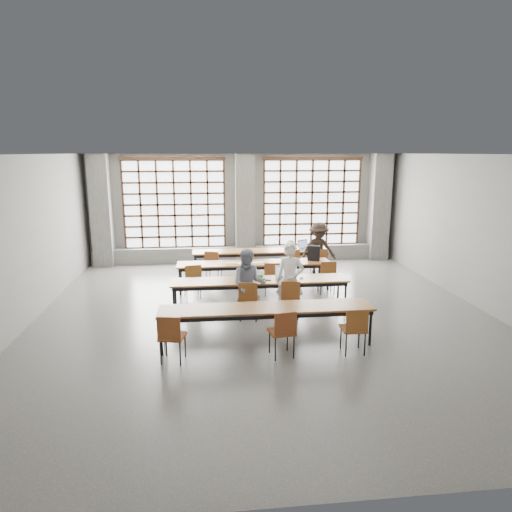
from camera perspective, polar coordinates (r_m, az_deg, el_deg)
The scene contains 41 objects.
floor at distance 10.14m, azimuth 1.22°, elevation -7.61°, with size 11.00×11.00×0.00m, color #52524F.
ceiling at distance 9.50m, azimuth 1.33°, elevation 12.59°, with size 11.00×11.00×0.00m, color silver.
wall_back at distance 15.07m, azimuth -1.50°, elevation 6.02°, with size 10.00×10.00×0.00m, color slate.
wall_front at distance 4.48m, azimuth 10.76°, elevation -10.96°, with size 10.00×10.00×0.00m, color slate.
wall_left at distance 10.28m, azimuth -27.55°, elevation 1.34°, with size 11.00×11.00×0.00m, color slate.
wall_right at distance 11.45m, azimuth 26.96°, elevation 2.44°, with size 11.00×11.00×0.00m, color slate.
column_left at distance 15.09m, azimuth -18.77°, elevation 5.35°, with size 0.60×0.55×3.50m, color #50504E.
column_mid at distance 14.79m, azimuth -1.41°, elevation 5.89°, with size 0.60×0.55×3.50m, color #50504E.
column_right at distance 15.83m, azimuth 15.13°, elevation 5.91°, with size 0.60×0.55×3.50m, color #50504E.
window_left at distance 14.96m, azimuth -10.16°, elevation 6.35°, with size 3.32×0.12×3.00m.
window_right at distance 15.33m, azimuth 6.98°, elevation 6.61°, with size 3.32×0.12×3.00m.
sill_ledge at distance 15.13m, azimuth -1.41°, elevation 0.28°, with size 9.80×0.35×0.50m, color #50504E.
desk_row_a at distance 13.41m, azimuth 0.62°, elevation 0.47°, with size 4.00×0.70×0.73m.
desk_row_b at distance 11.94m, azimuth -0.24°, elevation -1.10°, with size 4.00×0.70×0.73m.
desk_row_c at distance 10.34m, azimuth 0.49°, elevation -3.30°, with size 4.00×0.70×0.73m.
desk_row_d at distance 8.56m, azimuth 1.31°, elevation -6.80°, with size 4.00×0.70×0.73m.
chair_back_left at distance 12.74m, azimuth -5.41°, elevation -0.85°, with size 0.53×0.53×0.88m.
chair_back_mid at distance 12.96m, azimuth 4.48°, elevation -0.60°, with size 0.44×0.44×0.88m.
chair_back_right at distance 13.13m, azimuth 7.91°, elevation -0.51°, with size 0.43×0.44×0.88m.
chair_mid_left at distance 11.30m, azimuth -7.92°, elevation -2.69°, with size 0.49×0.49×0.88m.
chair_mid_centre at distance 11.41m, azimuth 2.05°, elevation -2.43°, with size 0.47×0.47×0.88m.
chair_mid_right at distance 11.70m, azimuth 8.89°, elevation -2.20°, with size 0.43×0.44×0.88m.
chair_front_left at distance 9.75m, azimuth -0.93°, elevation -5.10°, with size 0.50×0.50×0.88m.
chair_front_right at distance 9.87m, azimuth 4.32°, elevation -4.91°, with size 0.48×0.49×0.88m.
chair_near_left at distance 7.97m, azimuth -10.57°, elevation -9.53°, with size 0.50×0.50×0.88m.
chair_near_mid at distance 8.05m, azimuth 3.42°, elevation -9.09°, with size 0.48×0.49×0.88m.
chair_near_right at distance 8.36m, azimuth 12.25°, elevation -8.54°, with size 0.43×0.43×0.88m.
student_male at distance 9.91m, azimuth 4.28°, elevation -3.05°, with size 0.61×0.40×1.66m, color white.
student_female at distance 9.81m, azimuth -0.91°, elevation -3.56°, with size 0.75×0.58×1.54m, color #19244C.
student_back at distance 13.19m, azimuth 7.80°, elevation 0.73°, with size 1.03×0.59×1.60m, color black.
laptop_front at distance 10.49m, azimuth 3.43°, elevation -2.37°, with size 0.38×0.33×0.26m.
laptop_back at distance 13.71m, azimuth 6.07°, elevation 1.20°, with size 0.46×0.43×0.26m.
mouse at distance 10.45m, azimuth 5.68°, elevation -2.71°, with size 0.10×0.06×0.04m, color silver.
green_box at distance 10.39m, azimuth 0.16°, elevation -2.60°, with size 0.25×0.09×0.09m, color #35852B.
phone at distance 10.25m, azimuth 1.56°, elevation -3.03°, with size 0.13×0.06×0.01m, color black.
paper_sheet_a at distance 11.92m, azimuth -3.13°, elevation -0.80°, with size 0.30×0.21×0.00m, color silver.
paper_sheet_b at distance 11.85m, azimuth -1.65°, elevation -0.88°, with size 0.30×0.21×0.00m, color white.
paper_sheet_c at distance 11.93m, azimuth 0.24°, elevation -0.77°, with size 0.30×0.21×0.00m, color silver.
backpack at distance 12.19m, azimuth 7.23°, elevation 0.38°, with size 0.32×0.20×0.40m, color black.
plastic_bag at distance 13.56m, azimuth 4.38°, elevation 1.46°, with size 0.26×0.21×0.29m, color silver.
red_pouch at distance 8.06m, azimuth -10.40°, elevation -9.55°, with size 0.20×0.08×0.06m, color #A52414.
Camera 1 is at (-1.26, -9.41, 3.54)m, focal length 32.00 mm.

